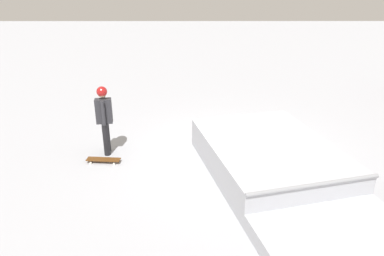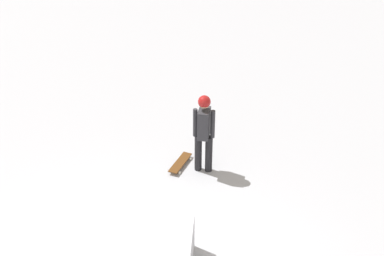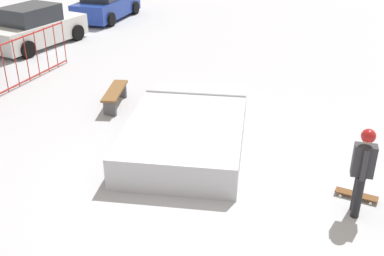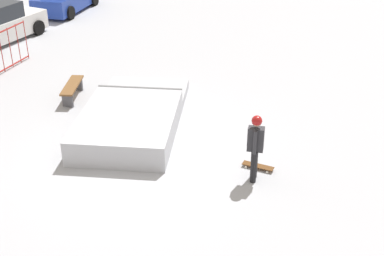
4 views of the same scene
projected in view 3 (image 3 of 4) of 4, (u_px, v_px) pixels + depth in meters
ground_plane at (198, 177)px, 9.64m from camera, size 60.00×60.00×0.00m
skate_ramp at (188, 130)px, 10.91m from camera, size 5.87×3.85×0.74m
skater at (363, 166)px, 8.10m from camera, size 0.44×0.41×1.73m
skateboard at (356, 195)px, 8.94m from camera, size 0.31×0.81×0.09m
park_bench at (115, 94)px, 12.84m from camera, size 1.65×0.87×0.48m
parked_car_white at (35, 28)px, 18.01m from camera, size 4.25×2.25×1.60m
parked_car_blue at (106, 4)px, 22.18m from camera, size 4.23×2.20×1.60m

